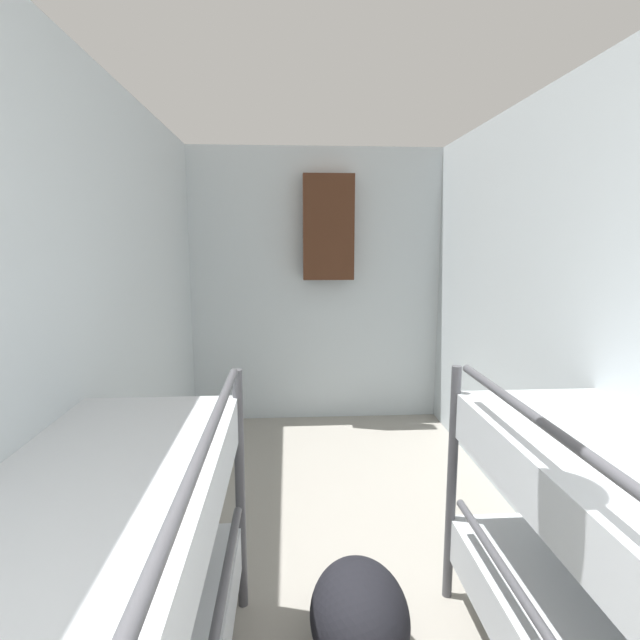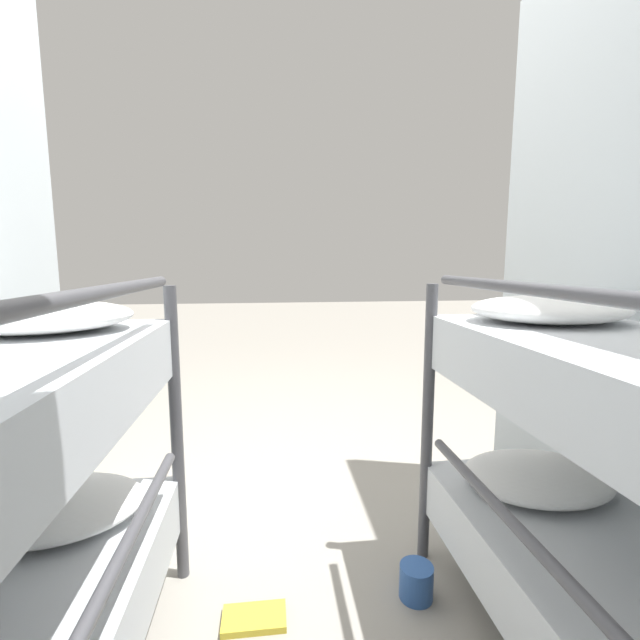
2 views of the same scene
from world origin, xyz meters
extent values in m
plane|color=gray|center=(0.00, 0.00, 0.00)|extent=(20.00, 20.00, 0.00)
cylinder|color=#4C4C51|center=(-0.47, 0.57, 0.55)|extent=(0.04, 0.04, 1.11)
ellipsoid|color=white|center=(-0.80, 0.79, 0.44)|extent=(0.52, 0.40, 0.09)
cylinder|color=#4C4C51|center=(-0.47, 1.47, 0.53)|extent=(0.03, 1.57, 0.03)
ellipsoid|color=white|center=(-0.80, 0.79, 1.03)|extent=(0.52, 0.40, 0.09)
cylinder|color=#4C4C51|center=(-0.47, 1.47, 1.13)|extent=(0.03, 1.57, 0.03)
cylinder|color=#4C4C51|center=(0.47, 0.57, 0.55)|extent=(0.04, 0.04, 1.11)
ellipsoid|color=white|center=(0.80, 0.79, 0.44)|extent=(0.52, 0.40, 0.09)
ellipsoid|color=white|center=(0.80, 0.79, 1.03)|extent=(0.52, 0.40, 0.09)
cylinder|color=#4C4C51|center=(0.47, 1.47, 1.13)|extent=(0.03, 1.57, 0.03)
cylinder|color=#2D569E|center=(-0.37, 0.78, 0.06)|extent=(0.12, 0.12, 0.12)
cube|color=gold|center=(0.20, 0.82, 0.01)|extent=(0.21, 0.12, 0.02)
camera|label=1|loc=(-0.25, 0.31, 1.65)|focal=28.00mm
camera|label=2|loc=(0.13, 2.11, 1.19)|focal=24.00mm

